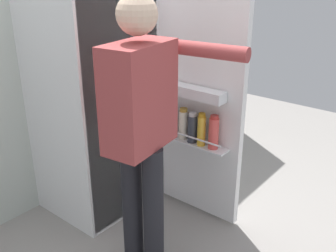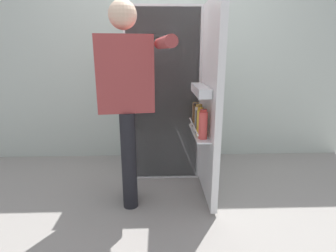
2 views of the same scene
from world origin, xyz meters
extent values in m
plane|color=gray|center=(0.00, 0.00, 0.00)|extent=(6.29, 6.29, 0.00)
cube|color=beige|center=(0.00, 0.92, 1.23)|extent=(4.40, 0.10, 2.46)
cube|color=white|center=(0.00, 0.56, 0.81)|extent=(0.70, 0.62, 1.63)
cube|color=white|center=(0.00, 0.25, 0.81)|extent=(0.66, 0.01, 1.59)
cube|color=white|center=(0.00, 0.30, 0.92)|extent=(0.62, 0.09, 0.01)
cube|color=white|center=(0.37, -0.09, 0.83)|extent=(0.05, 0.67, 1.60)
cube|color=white|center=(0.29, -0.09, 0.58)|extent=(0.11, 0.54, 0.01)
cylinder|color=silver|center=(0.24, -0.09, 0.64)|extent=(0.01, 0.52, 0.01)
cube|color=white|center=(0.29, -0.09, 0.94)|extent=(0.10, 0.46, 0.07)
cylinder|color=gold|center=(0.28, -0.17, 0.69)|extent=(0.06, 0.06, 0.20)
cylinder|color=#BC8419|center=(0.28, -0.17, 0.80)|extent=(0.05, 0.05, 0.02)
cylinder|color=#333842|center=(0.29, -0.09, 0.68)|extent=(0.07, 0.07, 0.19)
cylinder|color=silver|center=(0.29, -0.09, 0.79)|extent=(0.05, 0.05, 0.02)
cylinder|color=brown|center=(0.29, 0.11, 0.69)|extent=(0.06, 0.06, 0.19)
cylinder|color=black|center=(0.29, 0.11, 0.79)|extent=(0.05, 0.05, 0.02)
cylinder|color=#DB4C47|center=(0.29, -0.26, 0.69)|extent=(0.07, 0.07, 0.21)
cylinder|color=#B22D28|center=(0.29, -0.26, 0.81)|extent=(0.05, 0.05, 0.02)
cylinder|color=#EDE5CC|center=(0.30, -0.01, 0.69)|extent=(0.07, 0.07, 0.20)
cylinder|color=#B78933|center=(0.30, -0.01, 0.80)|extent=(0.05, 0.05, 0.02)
cylinder|color=tan|center=(0.29, 0.15, 0.68)|extent=(0.06, 0.06, 0.19)
cylinder|color=#996623|center=(0.29, 0.15, 0.79)|extent=(0.05, 0.05, 0.02)
cylinder|color=black|center=(-0.30, -0.09, 0.40)|extent=(0.12, 0.12, 0.79)
cylinder|color=black|center=(-0.28, -0.24, 0.40)|extent=(0.12, 0.12, 0.79)
cube|color=#9E3D3D|center=(-0.29, -0.16, 1.08)|extent=(0.44, 0.27, 0.56)
sphere|color=beige|center=(-0.29, -0.16, 1.49)|extent=(0.21, 0.21, 0.21)
cylinder|color=#9E3D3D|center=(-0.32, 0.04, 1.05)|extent=(0.08, 0.08, 0.53)
cylinder|color=#9E3D3D|center=(0.00, -0.33, 1.30)|extent=(0.15, 0.54, 0.08)
camera|label=1|loc=(-1.69, -1.49, 1.71)|focal=41.79mm
camera|label=2|loc=(-0.04, -2.18, 1.24)|focal=28.15mm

